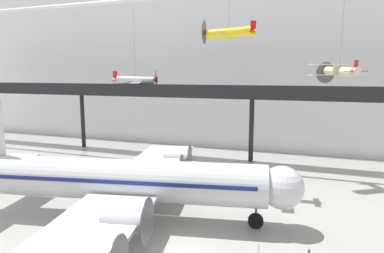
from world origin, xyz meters
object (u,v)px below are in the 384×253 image
object	(u,v)px
suspended_plane_silver_racer	(135,80)
suspended_plane_yellow_lowwing	(228,33)
suspended_plane_cream_biplane	(340,71)
airliner_silver_main	(119,180)

from	to	relation	value
suspended_plane_silver_racer	suspended_plane_yellow_lowwing	xyz separation A→B (m)	(18.32, -12.53, 5.29)
suspended_plane_silver_racer	suspended_plane_cream_biplane	world-z (taller)	suspended_plane_cream_biplane
suspended_plane_silver_racer	airliner_silver_main	bearing A→B (deg)	-85.46
airliner_silver_main	suspended_plane_yellow_lowwing	world-z (taller)	suspended_plane_yellow_lowwing
suspended_plane_yellow_lowwing	airliner_silver_main	bearing A→B (deg)	50.84
airliner_silver_main	suspended_plane_yellow_lowwing	xyz separation A→B (m)	(7.05, 10.91, 13.63)
airliner_silver_main	suspended_plane_yellow_lowwing	distance (m)	18.83
suspended_plane_yellow_lowwing	suspended_plane_cream_biplane	xyz separation A→B (m)	(11.41, 6.47, -3.94)
airliner_silver_main	suspended_plane_silver_racer	bearing A→B (deg)	104.36
suspended_plane_yellow_lowwing	suspended_plane_cream_biplane	world-z (taller)	suspended_plane_yellow_lowwing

